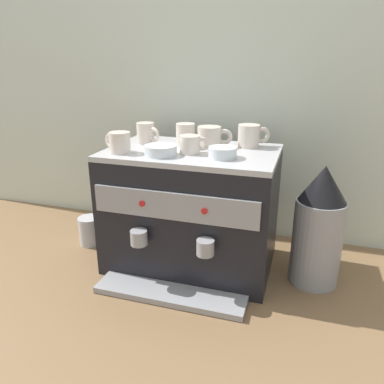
% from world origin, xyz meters
% --- Properties ---
extents(ground_plane, '(4.00, 4.00, 0.00)m').
position_xyz_m(ground_plane, '(0.00, 0.00, 0.00)').
color(ground_plane, brown).
extents(tiled_backsplash_wall, '(2.80, 0.03, 1.18)m').
position_xyz_m(tiled_backsplash_wall, '(0.00, 0.34, 0.59)').
color(tiled_backsplash_wall, silver).
rests_on(tiled_backsplash_wall, ground_plane).
extents(espresso_machine, '(0.59, 0.49, 0.44)m').
position_xyz_m(espresso_machine, '(0.00, -0.00, 0.22)').
color(espresso_machine, black).
rests_on(espresso_machine, ground_plane).
extents(ceramic_cup_0, '(0.12, 0.08, 0.07)m').
position_xyz_m(ceramic_cup_0, '(0.05, 0.06, 0.48)').
color(ceramic_cup_0, beige).
rests_on(ceramic_cup_0, espresso_machine).
extents(ceramic_cup_1, '(0.09, 0.07, 0.06)m').
position_xyz_m(ceramic_cup_1, '(0.01, -0.05, 0.47)').
color(ceramic_cup_1, beige).
rests_on(ceramic_cup_1, espresso_machine).
extents(ceramic_cup_2, '(0.11, 0.09, 0.08)m').
position_xyz_m(ceramic_cup_2, '(0.18, 0.11, 0.48)').
color(ceramic_cup_2, beige).
rests_on(ceramic_cup_2, espresso_machine).
extents(ceramic_cup_3, '(0.07, 0.11, 0.08)m').
position_xyz_m(ceramic_cup_3, '(-0.04, 0.06, 0.48)').
color(ceramic_cup_3, beige).
rests_on(ceramic_cup_3, espresso_machine).
extents(ceramic_cup_4, '(0.10, 0.07, 0.08)m').
position_xyz_m(ceramic_cup_4, '(-0.19, 0.05, 0.48)').
color(ceramic_cup_4, beige).
rests_on(ceramic_cup_4, espresso_machine).
extents(ceramic_cup_5, '(0.11, 0.07, 0.07)m').
position_xyz_m(ceramic_cup_5, '(-0.22, -0.11, 0.48)').
color(ceramic_cup_5, beige).
rests_on(ceramic_cup_5, espresso_machine).
extents(ceramic_bowl_0, '(0.09, 0.09, 0.04)m').
position_xyz_m(ceramic_bowl_0, '(0.13, -0.07, 0.46)').
color(ceramic_bowl_0, silver).
rests_on(ceramic_bowl_0, espresso_machine).
extents(ceramic_bowl_1, '(0.11, 0.11, 0.03)m').
position_xyz_m(ceramic_bowl_1, '(-0.08, -0.10, 0.46)').
color(ceramic_bowl_1, silver).
rests_on(ceramic_bowl_1, espresso_machine).
extents(coffee_grinder, '(0.17, 0.17, 0.42)m').
position_xyz_m(coffee_grinder, '(0.45, -0.00, 0.21)').
color(coffee_grinder, '#939399').
rests_on(coffee_grinder, ground_plane).
extents(milk_pitcher, '(0.09, 0.09, 0.12)m').
position_xyz_m(milk_pitcher, '(-0.45, 0.01, 0.06)').
color(milk_pitcher, '#B7B7BC').
rests_on(milk_pitcher, ground_plane).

